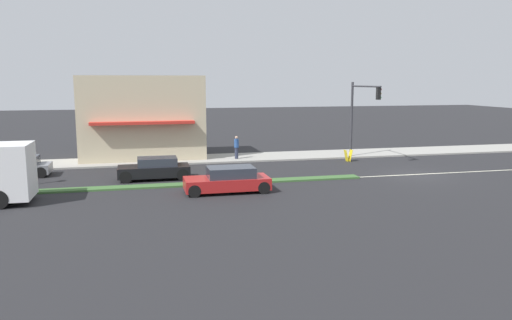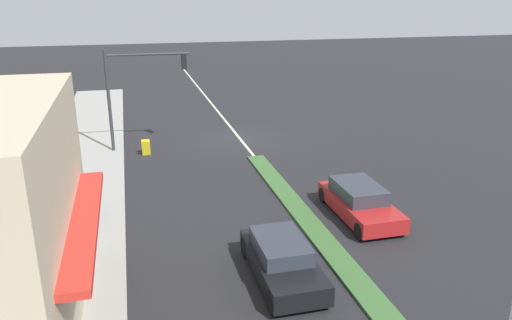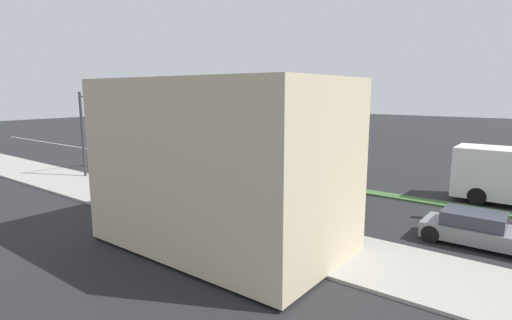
% 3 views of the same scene
% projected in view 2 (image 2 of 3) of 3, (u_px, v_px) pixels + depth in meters
% --- Properties ---
extents(ground_plane, '(160.00, 160.00, 0.00)m').
position_uv_depth(ground_plane, '(374.00, 304.00, 14.59)').
color(ground_plane, '#232326').
extents(lane_marking_center, '(0.16, 60.00, 0.01)m').
position_uv_depth(lane_marking_center, '(239.00, 138.00, 31.10)').
color(lane_marking_center, beige).
rests_on(lane_marking_center, ground).
extents(traffic_signal_main, '(4.59, 0.34, 5.60)m').
position_uv_depth(traffic_signal_main, '(134.00, 83.00, 27.44)').
color(traffic_signal_main, '#333338').
rests_on(traffic_signal_main, sidewalk_right).
extents(pedestrian, '(0.34, 0.34, 1.68)m').
position_uv_depth(pedestrian, '(93.00, 195.00, 19.81)').
color(pedestrian, '#282D42').
rests_on(pedestrian, sidewalk_right).
extents(warning_aframe_sign, '(0.45, 0.53, 0.84)m').
position_uv_depth(warning_aframe_sign, '(146.00, 148.00, 27.73)').
color(warning_aframe_sign, yellow).
rests_on(warning_aframe_sign, ground).
extents(hatchback_red, '(1.89, 4.44, 1.34)m').
position_uv_depth(hatchback_red, '(359.00, 202.00, 20.08)').
color(hatchback_red, '#AD1E1E').
rests_on(hatchback_red, ground).
extents(suv_black, '(1.80, 4.17, 1.31)m').
position_uv_depth(suv_black, '(282.00, 260.00, 15.72)').
color(suv_black, black).
rests_on(suv_black, ground).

